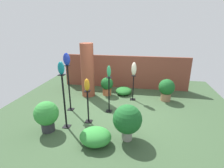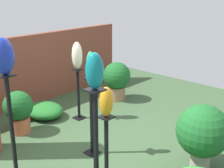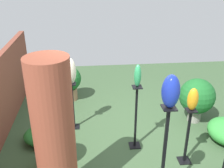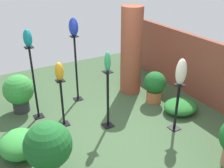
{
  "view_description": "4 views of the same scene",
  "coord_description": "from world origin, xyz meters",
  "views": [
    {
      "loc": [
        0.76,
        -5.17,
        2.78
      ],
      "look_at": [
        -0.17,
        0.14,
        0.93
      ],
      "focal_mm": 28.0,
      "sensor_mm": 36.0,
      "label": 1
    },
    {
      "loc": [
        -3.13,
        -3.06,
        2.47
      ],
      "look_at": [
        0.26,
        0.06,
        0.97
      ],
      "focal_mm": 50.0,
      "sensor_mm": 36.0,
      "label": 2
    },
    {
      "loc": [
        -4.07,
        0.79,
        3.01
      ],
      "look_at": [
        -0.09,
        0.4,
        1.19
      ],
      "focal_mm": 42.0,
      "sensor_mm": 36.0,
      "label": 3
    },
    {
      "loc": [
        3.63,
        -2.08,
        3.07
      ],
      "look_at": [
        -0.2,
        0.06,
        0.95
      ],
      "focal_mm": 42.0,
      "sensor_mm": 36.0,
      "label": 4
    }
  ],
  "objects": [
    {
      "name": "art_vase_teal",
      "position": [
        -1.27,
        -1.13,
        1.72
      ],
      "size": [
        0.17,
        0.17,
        0.34
      ],
      "primitive_type": "ellipsoid",
      "color": "#0F727A",
      "rests_on": "pedestal_teal"
    },
    {
      "name": "brick_wall_back",
      "position": [
        0.0,
        2.45,
        0.73
      ],
      "size": [
        5.6,
        0.12,
        1.47
      ],
      "primitive_type": "cube",
      "color": "brown",
      "rests_on": "ground"
    },
    {
      "name": "art_vase_ivory",
      "position": [
        0.47,
        1.11,
        1.22
      ],
      "size": [
        0.18,
        0.2,
        0.5
      ],
      "primitive_type": "ellipsoid",
      "color": "beige",
      "rests_on": "pedestal_ivory"
    },
    {
      "name": "potted_plant_mid_right",
      "position": [
        -0.61,
        1.42,
        0.42
      ],
      "size": [
        0.51,
        0.51,
        0.75
      ],
      "color": "#B25B38",
      "rests_on": "ground"
    },
    {
      "name": "art_vase_amber",
      "position": [
        -0.73,
        -0.76,
        1.17
      ],
      "size": [
        0.16,
        0.17,
        0.36
      ],
      "primitive_type": "ellipsoid",
      "color": "orange",
      "rests_on": "pedestal_amber"
    },
    {
      "name": "art_vase_cobalt",
      "position": [
        -1.57,
        -0.1,
        1.75
      ],
      "size": [
        0.22,
        0.2,
        0.4
      ],
      "primitive_type": "ellipsoid",
      "color": "#192D9E",
      "rests_on": "pedestal_cobalt"
    },
    {
      "name": "art_vase_jade",
      "position": [
        -0.25,
        -0.0,
        1.39
      ],
      "size": [
        0.13,
        0.12,
        0.38
      ],
      "primitive_type": "ellipsoid",
      "color": "#2D9356",
      "rests_on": "pedestal_jade"
    },
    {
      "name": "potted_plant_back_center",
      "position": [
        -1.68,
        -1.39,
        0.49
      ],
      "size": [
        0.65,
        0.65,
        0.86
      ],
      "color": "#2D2D33",
      "rests_on": "ground"
    },
    {
      "name": "brick_pillar",
      "position": [
        -1.35,
        1.24,
        1.06
      ],
      "size": [
        0.51,
        0.51,
        2.11
      ],
      "primitive_type": "cylinder",
      "color": "brown",
      "rests_on": "ground"
    },
    {
      "name": "foliage_bed_west",
      "position": [
        0.06,
        1.64,
        0.14
      ],
      "size": [
        0.66,
        0.77,
        0.27
      ],
      "primitive_type": "ellipsoid",
      "color": "#236B28",
      "rests_on": "ground"
    },
    {
      "name": "ground_plane",
      "position": [
        0.0,
        0.0,
        0.0
      ],
      "size": [
        8.0,
        8.0,
        0.0
      ],
      "primitive_type": "plane",
      "color": "#385133"
    },
    {
      "name": "pedestal_ivory",
      "position": [
        0.47,
        1.11,
        0.44
      ],
      "size": [
        0.2,
        0.2,
        0.97
      ],
      "color": "black",
      "rests_on": "ground"
    },
    {
      "name": "pedestal_cobalt",
      "position": [
        -1.57,
        -0.1,
        0.72
      ],
      "size": [
        0.2,
        0.2,
        1.55
      ],
      "color": "black",
      "rests_on": "ground"
    },
    {
      "name": "pedestal_teal",
      "position": [
        -1.27,
        -1.13,
        0.72
      ],
      "size": [
        0.2,
        0.2,
        1.55
      ],
      "color": "black",
      "rests_on": "ground"
    },
    {
      "name": "pedestal_jade",
      "position": [
        -0.25,
        -0.0,
        0.55
      ],
      "size": [
        0.2,
        0.2,
        1.19
      ],
      "color": "black",
      "rests_on": "ground"
    },
    {
      "name": "potted_plant_mid_left",
      "position": [
        0.48,
        -1.4,
        0.56
      ],
      "size": [
        0.72,
        0.72,
        0.94
      ],
      "color": "gray",
      "rests_on": "ground"
    },
    {
      "name": "pedestal_amber",
      "position": [
        -0.73,
        -0.76,
        0.45
      ],
      "size": [
        0.2,
        0.2,
        0.99
      ],
      "color": "black",
      "rests_on": "ground"
    },
    {
      "name": "foliage_bed_east",
      "position": [
        -0.25,
        -1.72,
        0.21
      ],
      "size": [
        0.78,
        0.67,
        0.41
      ],
      "primitive_type": "ellipsoid",
      "color": "#338C38",
      "rests_on": "ground"
    }
  ]
}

